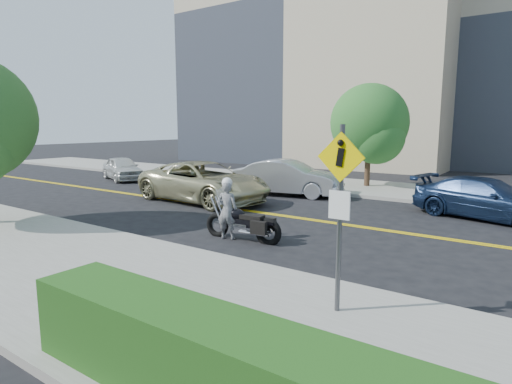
{
  "coord_description": "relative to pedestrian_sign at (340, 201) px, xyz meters",
  "views": [
    {
      "loc": [
        6.91,
        -12.44,
        3.15
      ],
      "look_at": [
        -0.16,
        -2.4,
        1.2
      ],
      "focal_mm": 30.0,
      "sensor_mm": 36.0,
      "label": 1
    }
  ],
  "objects": [
    {
      "name": "parked_car_blue",
      "position": [
        0.9,
        9.85,
        -1.28
      ],
      "size": [
        5.03,
        2.94,
        1.37
      ],
      "primitive_type": "imported",
      "rotation": [
        0.0,
        0.0,
        1.34
      ],
      "color": "#192A4C",
      "rests_on": "ground"
    },
    {
      "name": "motorcyclist",
      "position": [
        -4.56,
        2.83,
        -1.1
      ],
      "size": [
        0.67,
        0.53,
        1.72
      ],
      "rotation": [
        0.0,
        0.0,
        3.4
      ],
      "color": "silver",
      "rests_on": "ground"
    },
    {
      "name": "ground_plane",
      "position": [
        -4.2,
        6.31,
        -1.96
      ],
      "size": [
        120.0,
        120.0,
        0.0
      ],
      "primitive_type": "plane",
      "color": "black",
      "rests_on": "ground"
    },
    {
      "name": "suv",
      "position": [
        -9.04,
        6.84,
        -1.14
      ],
      "size": [
        6.11,
        3.19,
        1.64
      ],
      "primitive_type": "imported",
      "rotation": [
        0.0,
        0.0,
        1.49
      ],
      "color": "#B8B387",
      "rests_on": "ground"
    },
    {
      "name": "motorcycle",
      "position": [
        -4.16,
        2.99,
        -1.26
      ],
      "size": [
        2.34,
        0.9,
        1.39
      ],
      "primitive_type": null,
      "rotation": [
        0.0,
        0.0,
        0.09
      ],
      "color": "black",
      "rests_on": "ground"
    },
    {
      "name": "parked_car_white",
      "position": [
        -17.56,
        9.37,
        -1.3
      ],
      "size": [
        4.21,
        2.93,
        1.33
      ],
      "primitive_type": "imported",
      "rotation": [
        0.0,
        0.0,
        1.18
      ],
      "color": "silver",
      "rests_on": "ground"
    },
    {
      "name": "building_left",
      "position": [
        -14.2,
        28.31,
        10.54
      ],
      "size": [
        22.0,
        14.0,
        25.0
      ],
      "primitive_type": "cube",
      "color": "tan",
      "rests_on": "ground_plane"
    },
    {
      "name": "sidewalk_near",
      "position": [
        -4.2,
        -1.19,
        -1.89
      ],
      "size": [
        60.0,
        5.0,
        0.15
      ],
      "primitive_type": "cube",
      "color": "#9E9B91",
      "rests_on": "ground_plane"
    },
    {
      "name": "tree_far_a",
      "position": [
        -4.86,
        14.14,
        1.27
      ],
      "size": [
        3.74,
        3.74,
        5.11
      ],
      "rotation": [
        0.0,
        0.0,
        0.36
      ],
      "color": "#382619",
      "rests_on": "ground"
    },
    {
      "name": "sidewalk_far",
      "position": [
        -4.2,
        13.81,
        -1.89
      ],
      "size": [
        60.0,
        5.0,
        0.15
      ],
      "primitive_type": "cube",
      "color": "#9E9B91",
      "rests_on": "ground_plane"
    },
    {
      "name": "parked_car_silver",
      "position": [
        -7.05,
        10.21,
        -1.17
      ],
      "size": [
        5.04,
        2.58,
        1.58
      ],
      "primitive_type": "imported",
      "rotation": [
        0.0,
        0.0,
        1.77
      ],
      "color": "#ADAFB5",
      "rests_on": "ground"
    },
    {
      "name": "pedestrian_sign",
      "position": [
        0.0,
        0.0,
        0.0
      ],
      "size": [
        0.78,
        0.08,
        3.0
      ],
      "color": "#4C4C51",
      "rests_on": "sidewalk_near"
    }
  ]
}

